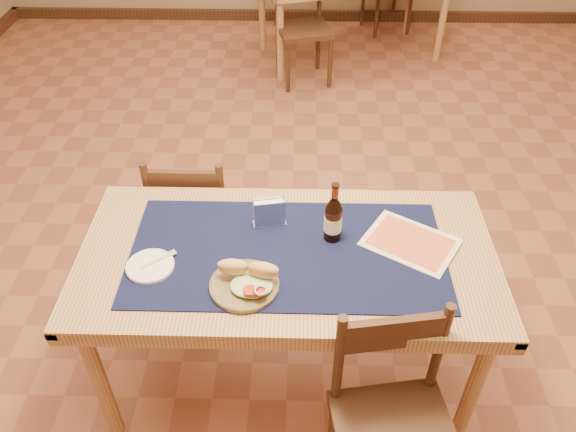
{
  "coord_description": "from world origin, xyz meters",
  "views": [
    {
      "loc": [
        0.04,
        -2.34,
        2.25
      ],
      "look_at": [
        0.0,
        -0.7,
        0.85
      ],
      "focal_mm": 35.0,
      "sensor_mm": 36.0,
      "label": 1
    }
  ],
  "objects_px": {
    "chair_main_near": "(394,424)",
    "beer_bottle": "(333,219)",
    "main_table": "(287,268)",
    "napkin_holder": "(269,213)",
    "sandwich_plate": "(247,281)",
    "chair_main_far": "(195,215)"
  },
  "relations": [
    {
      "from": "main_table",
      "to": "chair_main_near",
      "type": "relative_size",
      "value": 1.81
    },
    {
      "from": "chair_main_near",
      "to": "napkin_holder",
      "type": "relative_size",
      "value": 6.38
    },
    {
      "from": "chair_main_near",
      "to": "sandwich_plate",
      "type": "xyz_separation_m",
      "value": [
        -0.52,
        0.35,
        0.32
      ]
    },
    {
      "from": "beer_bottle",
      "to": "napkin_holder",
      "type": "relative_size",
      "value": 1.89
    },
    {
      "from": "chair_main_far",
      "to": "napkin_holder",
      "type": "distance_m",
      "value": 0.68
    },
    {
      "from": "chair_main_far",
      "to": "chair_main_near",
      "type": "relative_size",
      "value": 0.95
    },
    {
      "from": "chair_main_near",
      "to": "beer_bottle",
      "type": "height_order",
      "value": "beer_bottle"
    },
    {
      "from": "sandwich_plate",
      "to": "chair_main_near",
      "type": "bearing_deg",
      "value": -34.28
    },
    {
      "from": "main_table",
      "to": "beer_bottle",
      "type": "relative_size",
      "value": 6.11
    },
    {
      "from": "chair_main_near",
      "to": "napkin_holder",
      "type": "bearing_deg",
      "value": 123.05
    },
    {
      "from": "main_table",
      "to": "chair_main_near",
      "type": "height_order",
      "value": "chair_main_near"
    },
    {
      "from": "sandwich_plate",
      "to": "beer_bottle",
      "type": "distance_m",
      "value": 0.42
    },
    {
      "from": "chair_main_near",
      "to": "beer_bottle",
      "type": "xyz_separation_m",
      "value": [
        -0.21,
        0.62,
        0.39
      ]
    },
    {
      "from": "main_table",
      "to": "napkin_holder",
      "type": "relative_size",
      "value": 11.55
    },
    {
      "from": "sandwich_plate",
      "to": "beer_bottle",
      "type": "xyz_separation_m",
      "value": [
        0.31,
        0.27,
        0.07
      ]
    },
    {
      "from": "chair_main_near",
      "to": "beer_bottle",
      "type": "bearing_deg",
      "value": 108.37
    },
    {
      "from": "sandwich_plate",
      "to": "napkin_holder",
      "type": "distance_m",
      "value": 0.35
    },
    {
      "from": "chair_main_far",
      "to": "beer_bottle",
      "type": "xyz_separation_m",
      "value": [
        0.65,
        -0.5,
        0.42
      ]
    },
    {
      "from": "chair_main_far",
      "to": "beer_bottle",
      "type": "relative_size",
      "value": 3.21
    },
    {
      "from": "beer_bottle",
      "to": "chair_main_near",
      "type": "bearing_deg",
      "value": -71.63
    },
    {
      "from": "chair_main_near",
      "to": "sandwich_plate",
      "type": "height_order",
      "value": "chair_main_near"
    },
    {
      "from": "main_table",
      "to": "chair_main_near",
      "type": "distance_m",
      "value": 0.69
    }
  ]
}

